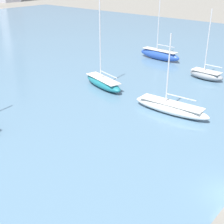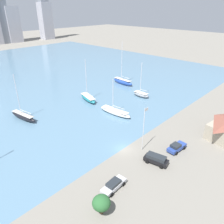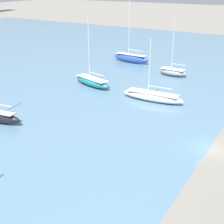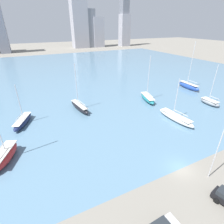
% 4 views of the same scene
% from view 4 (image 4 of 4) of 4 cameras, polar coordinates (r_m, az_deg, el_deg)
% --- Properties ---
extents(ground_plane, '(500.00, 500.00, 0.00)m').
position_cam_4_polar(ground_plane, '(33.20, 21.55, -16.85)').
color(ground_plane, gray).
extents(harbor_water, '(180.00, 140.00, 0.00)m').
position_cam_4_polar(harbor_water, '(89.73, -12.67, 11.99)').
color(harbor_water, slate).
rests_on(harbor_water, ground_plane).
extents(flag_pole, '(1.24, 0.14, 10.21)m').
position_cam_4_polar(flag_pole, '(30.34, 31.29, -10.25)').
color(flag_pole, silver).
rests_on(flag_pole, ground_plane).
extents(distant_city_skyline, '(203.20, 24.25, 74.16)m').
position_cam_4_polar(distant_city_skyline, '(185.57, -27.88, 25.09)').
color(distant_city_skyline, slate).
rests_on(distant_city_skyline, ground_plane).
extents(sailboat_red, '(5.45, 8.21, 15.74)m').
position_cam_4_polar(sailboat_red, '(36.95, -31.67, -12.00)').
color(sailboat_red, '#B72828').
rests_on(sailboat_red, harbor_water).
extents(sailboat_white, '(3.08, 11.00, 10.59)m').
position_cam_4_polar(sailboat_white, '(46.92, 20.05, -1.67)').
color(sailboat_white, white).
rests_on(sailboat_white, harbor_water).
extents(sailboat_navy, '(5.44, 8.91, 9.85)m').
position_cam_4_polar(sailboat_navy, '(47.57, -27.13, -2.69)').
color(sailboat_navy, '#19234C').
rests_on(sailboat_navy, harbor_water).
extents(sailboat_gray, '(2.74, 6.31, 11.96)m').
position_cam_4_polar(sailboat_gray, '(60.67, 29.34, 2.92)').
color(sailboat_gray, gray).
rests_on(sailboat_gray, harbor_water).
extents(sailboat_teal, '(4.72, 9.60, 13.77)m').
position_cam_4_polar(sailboat_teal, '(56.87, 11.52, 4.53)').
color(sailboat_teal, '#1E757F').
rests_on(sailboat_teal, harbor_water).
extents(sailboat_blue, '(2.61, 9.94, 16.71)m').
position_cam_4_polar(sailboat_blue, '(72.46, 23.70, 7.86)').
color(sailboat_blue, '#284CA8').
rests_on(sailboat_blue, harbor_water).
extents(sailboat_black, '(3.39, 10.16, 12.97)m').
position_cam_4_polar(sailboat_black, '(50.27, -10.58, 1.69)').
color(sailboat_black, black).
rests_on(sailboat_black, harbor_water).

